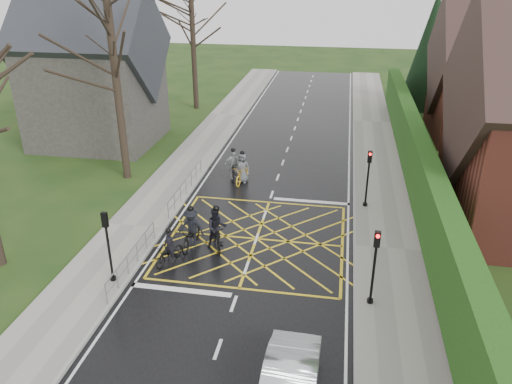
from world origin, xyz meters
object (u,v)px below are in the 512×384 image
(cyclist_rear, at_px, (169,252))
(cyclist_lead, at_px, (242,172))
(cyclist_mid, at_px, (191,232))
(cyclist_front, at_px, (233,168))
(cyclist_back, at_px, (217,232))

(cyclist_rear, distance_m, cyclist_lead, 9.16)
(cyclist_mid, bearing_deg, cyclist_lead, 88.10)
(cyclist_rear, relative_size, cyclist_mid, 0.84)
(cyclist_rear, bearing_deg, cyclist_lead, 102.45)
(cyclist_front, bearing_deg, cyclist_back, -98.04)
(cyclist_back, bearing_deg, cyclist_mid, 161.68)
(cyclist_front, bearing_deg, cyclist_mid, -106.38)
(cyclist_mid, height_order, cyclist_front, cyclist_mid)
(cyclist_rear, bearing_deg, cyclist_back, 64.25)
(cyclist_front, distance_m, cyclist_lead, 0.78)
(cyclist_lead, bearing_deg, cyclist_rear, -91.48)
(cyclist_rear, distance_m, cyclist_mid, 1.61)
(cyclist_rear, relative_size, cyclist_front, 0.89)
(cyclist_rear, xyz_separation_m, cyclist_mid, (0.54, 1.50, 0.20))
(cyclist_mid, bearing_deg, cyclist_front, 93.02)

